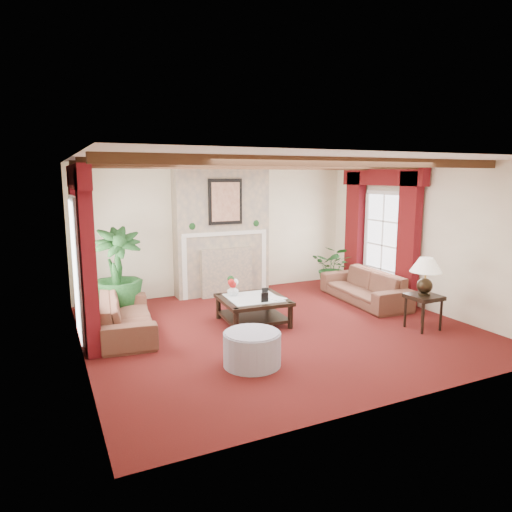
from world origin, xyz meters
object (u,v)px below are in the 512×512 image
sofa_right (365,282)px  ottoman (252,349)px  sofa_left (126,309)px  coffee_table (253,311)px  side_table (423,312)px  potted_palm (118,291)px

sofa_right → ottoman: sofa_right is taller
sofa_left → coffee_table: (2.02, -0.42, -0.17)m
side_table → ottoman: side_table is taller
sofa_left → sofa_right: (4.58, -0.13, 0.02)m
potted_palm → coffee_table: bearing=-35.8°
potted_palm → ottoman: (1.24, -3.01, -0.22)m
ottoman → potted_palm: bearing=112.4°
potted_palm → coffee_table: 2.46m
sofa_left → side_table: bearing=-106.2°
sofa_left → coffee_table: bearing=-95.1°
sofa_left → sofa_right: size_ratio=0.96×
sofa_left → side_table: sofa_left is taller
coffee_table → ottoman: ottoman is taller
potted_palm → side_table: potted_palm is taller
sofa_left → potted_palm: 1.02m
sofa_right → sofa_left: bearing=-87.5°
sofa_left → ottoman: size_ratio=2.68×
side_table → coffee_table: bearing=149.0°
sofa_right → coffee_table: size_ratio=1.97×
ottoman → sofa_left: bearing=122.6°
potted_palm → side_table: 5.23m
coffee_table → ottoman: (-0.75, -1.57, 0.00)m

